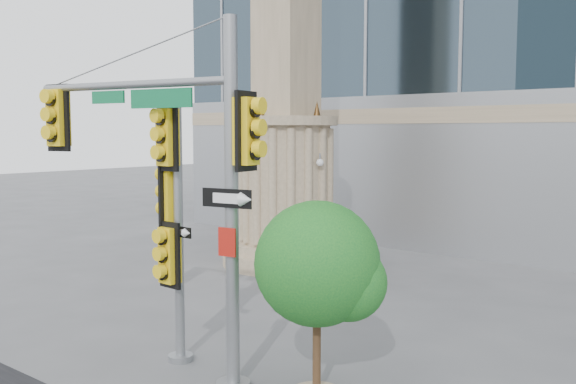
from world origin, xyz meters
The scene contains 4 objects.
monument centered at (-6.00, 9.00, 5.52)m, with size 4.40×4.40×16.60m.
main_signal_pole centered at (-1.05, -0.20, 4.07)m, with size 5.07×1.31×6.58m.
secondary_signal_pole centered at (-1.74, 0.24, 3.07)m, with size 0.89×0.68×5.22m.
street_tree centered at (1.54, 0.67, 2.26)m, with size 2.21×2.15×3.44m.
Camera 1 is at (7.90, -8.01, 4.60)m, focal length 40.00 mm.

